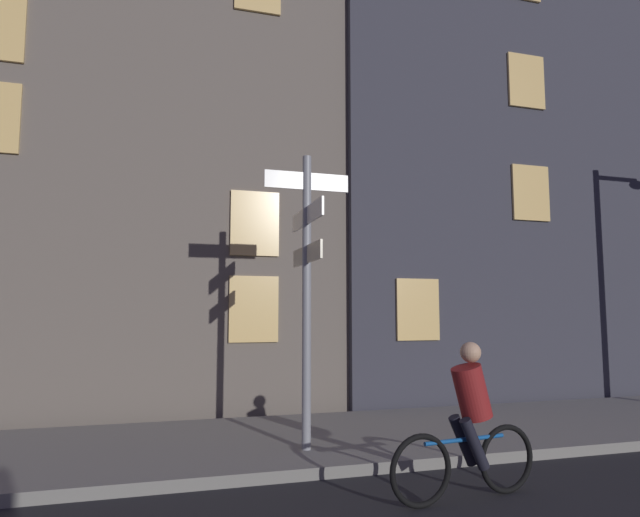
# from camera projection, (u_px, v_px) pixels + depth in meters

# --- Properties ---
(sidewalk_kerb) EXTENTS (40.00, 3.37, 0.14)m
(sidewalk_kerb) POSITION_uv_depth(u_px,v_px,m) (373.00, 436.00, 8.29)
(sidewalk_kerb) COLOR gray
(sidewalk_kerb) RESTS_ON ground_plane
(signpost) EXTENTS (1.19, 1.52, 3.93)m
(signpost) POSITION_uv_depth(u_px,v_px,m) (307.00, 271.00, 7.39)
(signpost) COLOR gray
(signpost) RESTS_ON sidewalk_kerb
(cyclist) EXTENTS (1.81, 0.38, 1.61)m
(cyclist) POSITION_uv_depth(u_px,v_px,m) (468.00, 425.00, 5.70)
(cyclist) COLOR black
(cyclist) RESTS_ON ground_plane
(building_left_block) EXTENTS (13.24, 8.23, 12.45)m
(building_left_block) POSITION_uv_depth(u_px,v_px,m) (43.00, 132.00, 13.03)
(building_left_block) COLOR #6B6056
(building_left_block) RESTS_ON ground_plane
(building_right_block) EXTENTS (13.59, 7.28, 12.97)m
(building_right_block) POSITION_uv_depth(u_px,v_px,m) (526.00, 159.00, 16.16)
(building_right_block) COLOR #383842
(building_right_block) RESTS_ON ground_plane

